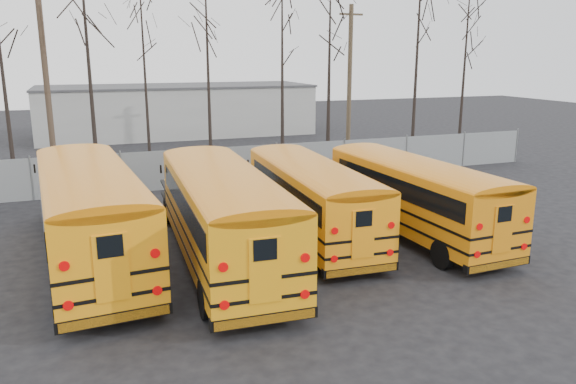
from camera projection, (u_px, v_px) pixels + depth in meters
name	position (u px, v px, depth m)	size (l,w,h in m)	color
ground	(281.00, 268.00, 17.94)	(120.00, 120.00, 0.00)	black
fence	(203.00, 168.00, 28.64)	(40.00, 0.04, 2.00)	gray
distant_building	(177.00, 111.00, 47.30)	(22.00, 8.00, 4.00)	#ACACA7
bus_a	(89.00, 206.00, 17.75)	(3.60, 12.06, 3.33)	black
bus_b	(222.00, 208.00, 17.79)	(3.10, 11.64, 3.23)	black
bus_c	(309.00, 192.00, 20.53)	(2.86, 10.54, 2.92)	black
bus_d	(412.00, 190.00, 20.84)	(2.88, 10.62, 2.94)	black
utility_pole_left	(46.00, 80.00, 30.24)	(1.82, 0.49, 10.26)	#473628
utility_pole_right	(350.00, 77.00, 38.82)	(1.77, 0.31, 9.91)	#4B3D2B
tree_2	(3.00, 76.00, 28.54)	(0.26, 0.26, 11.11)	black
tree_3	(89.00, 62.00, 30.12)	(0.26, 0.26, 12.46)	black
tree_4	(145.00, 82.00, 30.28)	(0.26, 0.26, 10.37)	black
tree_5	(208.00, 80.00, 30.33)	(0.26, 0.26, 10.58)	black
tree_6	(282.00, 83.00, 32.38)	(0.26, 0.26, 9.99)	black
tree_7	(329.00, 82.00, 35.56)	(0.26, 0.26, 9.86)	black
tree_8	(417.00, 62.00, 34.12)	(0.26, 0.26, 12.34)	black
tree_9	(464.00, 79.00, 35.44)	(0.26, 0.26, 10.23)	black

